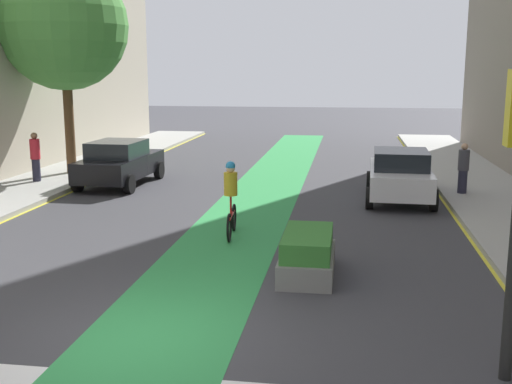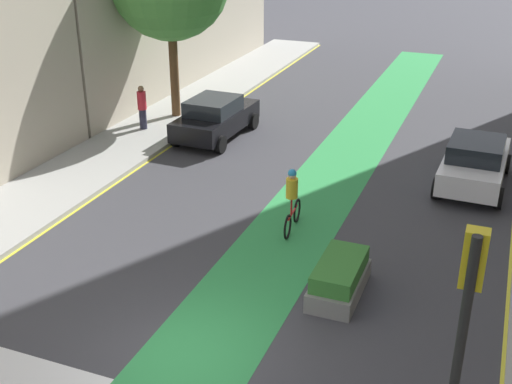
{
  "view_description": "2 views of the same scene",
  "coord_description": "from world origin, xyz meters",
  "px_view_note": "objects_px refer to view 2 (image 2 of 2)",
  "views": [
    {
      "loc": [
        3.03,
        -8.41,
        3.96
      ],
      "look_at": [
        1.09,
        4.61,
        1.37
      ],
      "focal_mm": 43.66,
      "sensor_mm": 36.0,
      "label": 1
    },
    {
      "loc": [
        5.2,
        -9.25,
        8.34
      ],
      "look_at": [
        -0.74,
        5.85,
        1.02
      ],
      "focal_mm": 45.83,
      "sensor_mm": 36.0,
      "label": 2
    }
  ],
  "objects_px": {
    "car_white_right_far": "(475,162)",
    "pedestrian_sidewalk_left_a": "(142,107)",
    "cyclist_in_lane": "(292,199)",
    "median_planter": "(339,278)",
    "car_black_left_far": "(215,117)",
    "traffic_signal_near_right": "(467,302)"
  },
  "relations": [
    {
      "from": "pedestrian_sidewalk_left_a",
      "to": "car_black_left_far",
      "type": "bearing_deg",
      "value": 9.38
    },
    {
      "from": "pedestrian_sidewalk_left_a",
      "to": "median_planter",
      "type": "relative_size",
      "value": 0.8
    },
    {
      "from": "cyclist_in_lane",
      "to": "pedestrian_sidewalk_left_a",
      "type": "height_order",
      "value": "cyclist_in_lane"
    },
    {
      "from": "traffic_signal_near_right",
      "to": "car_white_right_far",
      "type": "height_order",
      "value": "traffic_signal_near_right"
    },
    {
      "from": "car_black_left_far",
      "to": "median_planter",
      "type": "bearing_deg",
      "value": -50.83
    },
    {
      "from": "car_black_left_far",
      "to": "pedestrian_sidewalk_left_a",
      "type": "bearing_deg",
      "value": -170.62
    },
    {
      "from": "cyclist_in_lane",
      "to": "median_planter",
      "type": "height_order",
      "value": "cyclist_in_lane"
    },
    {
      "from": "cyclist_in_lane",
      "to": "median_planter",
      "type": "bearing_deg",
      "value": -51.74
    },
    {
      "from": "car_white_right_far",
      "to": "car_black_left_far",
      "type": "xyz_separation_m",
      "value": [
        -9.47,
        1.17,
        0.0
      ]
    },
    {
      "from": "car_white_right_far",
      "to": "cyclist_in_lane",
      "type": "relative_size",
      "value": 2.29
    },
    {
      "from": "cyclist_in_lane",
      "to": "car_black_left_far",
      "type": "bearing_deg",
      "value": 129.53
    },
    {
      "from": "pedestrian_sidewalk_left_a",
      "to": "median_planter",
      "type": "bearing_deg",
      "value": -39.64
    },
    {
      "from": "car_black_left_far",
      "to": "cyclist_in_lane",
      "type": "xyz_separation_m",
      "value": [
        5.13,
        -6.22,
        0.17
      ]
    },
    {
      "from": "pedestrian_sidewalk_left_a",
      "to": "median_planter",
      "type": "height_order",
      "value": "pedestrian_sidewalk_left_a"
    },
    {
      "from": "traffic_signal_near_right",
      "to": "median_planter",
      "type": "relative_size",
      "value": 1.86
    },
    {
      "from": "car_white_right_far",
      "to": "median_planter",
      "type": "distance_m",
      "value": 7.94
    },
    {
      "from": "traffic_signal_near_right",
      "to": "pedestrian_sidewalk_left_a",
      "type": "distance_m",
      "value": 17.67
    },
    {
      "from": "car_white_right_far",
      "to": "cyclist_in_lane",
      "type": "height_order",
      "value": "cyclist_in_lane"
    },
    {
      "from": "traffic_signal_near_right",
      "to": "cyclist_in_lane",
      "type": "relative_size",
      "value": 2.14
    },
    {
      "from": "car_white_right_far",
      "to": "pedestrian_sidewalk_left_a",
      "type": "distance_m",
      "value": 12.36
    },
    {
      "from": "car_black_left_far",
      "to": "median_planter",
      "type": "relative_size",
      "value": 2.0
    },
    {
      "from": "cyclist_in_lane",
      "to": "traffic_signal_near_right",
      "type": "bearing_deg",
      "value": -52.31
    }
  ]
}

